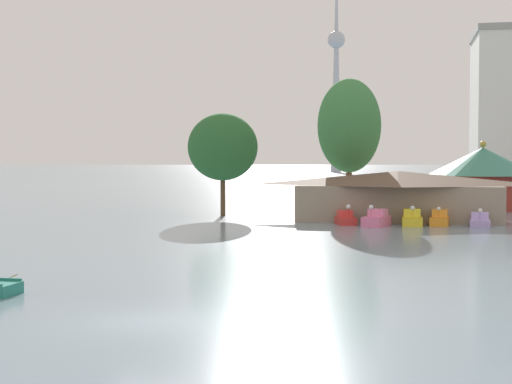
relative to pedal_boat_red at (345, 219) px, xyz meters
name	(u,v)px	position (x,y,z in m)	size (l,w,h in m)	color
ground_plane	(147,321)	(-3.69, -38.09, -0.47)	(2000.00, 2000.00, 0.00)	gray
pedal_boat_red	(345,219)	(0.00, 0.00, 0.00)	(1.97, 2.75, 1.68)	red
pedal_boat_pink	(377,219)	(2.53, -1.31, 0.08)	(2.34, 3.18, 1.75)	pink
pedal_boat_yellow	(412,219)	(5.28, -0.15, 0.07)	(1.60, 2.58, 1.66)	yellow
pedal_boat_orange	(440,219)	(7.45, 0.36, 0.04)	(1.70, 2.74, 1.56)	orange
pedal_boat_lavender	(480,221)	(10.47, -0.26, -0.02)	(1.70, 2.33, 1.50)	#B299D8
boathouse	(398,195)	(4.15, 4.88, 1.77)	(18.29, 8.72, 4.28)	gray
green_roof_pavilion	(483,175)	(12.98, 21.73, 3.21)	(11.73, 11.73, 7.28)	#993328
shoreline_tree_tall_left	(223,147)	(-11.98, 7.47, 5.98)	(6.56, 6.56, 9.60)	brown
shoreline_tree_mid	(349,126)	(-0.43, 10.68, 8.00)	(6.01, 6.01, 12.94)	brown
distant_broadcast_tower	(336,54)	(-24.06, 282.62, 53.35)	(7.95, 7.95, 130.24)	#B7BCC6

